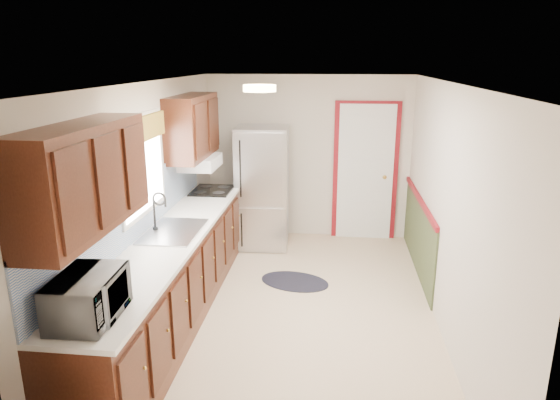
# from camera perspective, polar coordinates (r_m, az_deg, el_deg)

# --- Properties ---
(room_shell) EXTENTS (3.20, 5.20, 2.52)m
(room_shell) POSITION_cam_1_polar(r_m,az_deg,el_deg) (5.01, 1.54, -0.60)
(room_shell) COLOR beige
(room_shell) RESTS_ON ground
(kitchen_run) EXTENTS (0.63, 4.00, 2.20)m
(kitchen_run) POSITION_cam_1_polar(r_m,az_deg,el_deg) (5.12, -12.76, -5.26)
(kitchen_run) COLOR #39170D
(kitchen_run) RESTS_ON ground
(back_wall_trim) EXTENTS (1.12, 2.30, 2.08)m
(back_wall_trim) POSITION_cam_1_polar(r_m,az_deg,el_deg) (7.23, 10.90, 1.77)
(back_wall_trim) COLOR maroon
(back_wall_trim) RESTS_ON ground
(ceiling_fixture) EXTENTS (0.30, 0.30, 0.06)m
(ceiling_fixture) POSITION_cam_1_polar(r_m,az_deg,el_deg) (4.65, -2.35, 12.64)
(ceiling_fixture) COLOR #FFD88C
(ceiling_fixture) RESTS_ON room_shell
(microwave) EXTENTS (0.34, 0.58, 0.38)m
(microwave) POSITION_cam_1_polar(r_m,az_deg,el_deg) (3.58, -21.16, -9.86)
(microwave) COLOR white
(microwave) RESTS_ON kitchen_run
(refrigerator) EXTENTS (0.75, 0.74, 1.72)m
(refrigerator) POSITION_cam_1_polar(r_m,az_deg,el_deg) (7.06, -2.03, 1.45)
(refrigerator) COLOR #B7B7BC
(refrigerator) RESTS_ON ground
(rug) EXTENTS (0.95, 0.74, 0.01)m
(rug) POSITION_cam_1_polar(r_m,az_deg,el_deg) (6.15, 1.68, -9.29)
(rug) COLOR black
(rug) RESTS_ON ground
(cooktop) EXTENTS (0.50, 0.60, 0.02)m
(cooktop) POSITION_cam_1_polar(r_m,az_deg,el_deg) (6.61, -7.76, 1.10)
(cooktop) COLOR black
(cooktop) RESTS_ON kitchen_run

